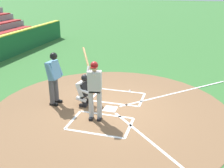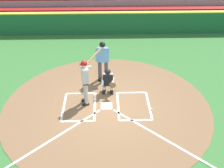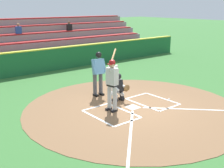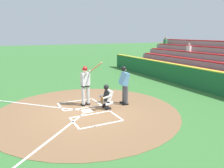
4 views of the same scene
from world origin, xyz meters
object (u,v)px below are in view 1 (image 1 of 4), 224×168
catcher (85,89)px  baseball (130,91)px  batter (94,86)px  plate_umpire (54,75)px

catcher → baseball: 2.11m
batter → baseball: batter is taller
batter → baseball: 2.77m
plate_umpire → baseball: size_ratio=25.20×
plate_umpire → batter: bearing=69.0°
batter → catcher: (-0.87, -0.67, -0.51)m
catcher → baseball: size_ratio=15.27×
catcher → plate_umpire: size_ratio=0.61×
baseball → catcher: bearing=-37.0°
catcher → baseball: bearing=143.0°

